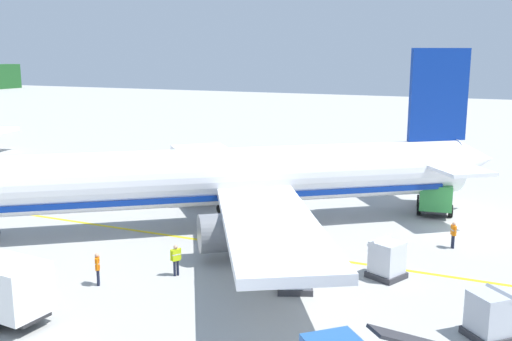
{
  "coord_description": "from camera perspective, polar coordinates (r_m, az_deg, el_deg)",
  "views": [
    {
      "loc": [
        -39.52,
        -2.16,
        11.58
      ],
      "look_at": [
        -4.87,
        13.32,
        3.87
      ],
      "focal_mm": 40.78,
      "sensor_mm": 36.0,
      "label": 1
    }
  ],
  "objects": [
    {
      "name": "airliner_foreground",
      "position": [
        38.7,
        -3.92,
        -0.75
      ],
      "size": [
        30.31,
        35.45,
        11.9
      ],
      "color": "white",
      "rests_on": "ground"
    },
    {
      "name": "service_truck_fuel",
      "position": [
        45.29,
        17.14,
        -1.84
      ],
      "size": [
        5.88,
        3.05,
        2.77
      ],
      "color": "#338C3F",
      "rests_on": "ground"
    },
    {
      "name": "cargo_container_near",
      "position": [
        31.41,
        12.68,
        -8.52
      ],
      "size": [
        2.17,
        2.17,
        2.07
      ],
      "color": "#333338",
      "rests_on": "ground"
    },
    {
      "name": "cargo_container_mid",
      "position": [
        29.23,
        3.89,
        -9.96
      ],
      "size": [
        2.25,
        2.25,
        1.92
      ],
      "color": "#333338",
      "rests_on": "ground"
    },
    {
      "name": "cargo_container_far",
      "position": [
        26.4,
        22.04,
        -13.05
      ],
      "size": [
        2.38,
        2.38,
        2.08
      ],
      "color": "#333338",
      "rests_on": "ground"
    },
    {
      "name": "crew_marshaller",
      "position": [
        37.05,
        18.8,
        -5.79
      ],
      "size": [
        0.58,
        0.4,
        1.64
      ],
      "color": "#191E33",
      "rests_on": "ground"
    },
    {
      "name": "crew_loader_left",
      "position": [
        31.17,
        -7.87,
        -8.46
      ],
      "size": [
        0.54,
        0.44,
        1.7
      ],
      "color": "#191E33",
      "rests_on": "ground"
    },
    {
      "name": "crew_loader_right",
      "position": [
        30.75,
        -15.28,
        -9.04
      ],
      "size": [
        0.52,
        0.45,
        1.71
      ],
      "color": "#191E33",
      "rests_on": "ground"
    },
    {
      "name": "apron_guide_line",
      "position": [
        35.2,
        0.53,
        -7.71
      ],
      "size": [
        0.3,
        60.0,
        0.01
      ],
      "primitive_type": "cube",
      "color": "yellow",
      "rests_on": "ground"
    }
  ]
}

